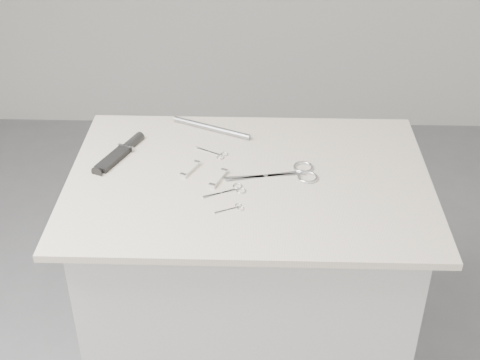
{
  "coord_description": "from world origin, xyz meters",
  "views": [
    {
      "loc": [
        0.02,
        -1.54,
        1.93
      ],
      "look_at": [
        -0.02,
        -0.01,
        0.92
      ],
      "focal_mm": 50.0,
      "sensor_mm": 36.0,
      "label": 1
    }
  ],
  "objects_px": {
    "large_shears": "(291,174)",
    "metal_rail": "(211,128)",
    "pocket_knife_b": "(218,178)",
    "tiny_scissors": "(233,209)",
    "embroidery_scissors_a": "(231,190)",
    "embroidery_scissors_b": "(216,154)",
    "pocket_knife_a": "(190,169)",
    "sheathed_knife": "(122,151)",
    "plinth": "(248,302)"
  },
  "relations": [
    {
      "from": "sheathed_knife",
      "to": "pocket_knife_b",
      "type": "height_order",
      "value": "sheathed_knife"
    },
    {
      "from": "embroidery_scissors_b",
      "to": "sheathed_knife",
      "type": "relative_size",
      "value": 0.47
    },
    {
      "from": "pocket_knife_a",
      "to": "pocket_knife_b",
      "type": "distance_m",
      "value": 0.09
    },
    {
      "from": "pocket_knife_b",
      "to": "pocket_knife_a",
      "type": "bearing_deg",
      "value": 82.71
    },
    {
      "from": "tiny_scissors",
      "to": "sheathed_knife",
      "type": "xyz_separation_m",
      "value": [
        -0.33,
        0.27,
        0.01
      ]
    },
    {
      "from": "sheathed_knife",
      "to": "pocket_knife_a",
      "type": "distance_m",
      "value": 0.22
    },
    {
      "from": "embroidery_scissors_b",
      "to": "tiny_scissors",
      "type": "xyz_separation_m",
      "value": [
        0.06,
        -0.27,
        -0.0
      ]
    },
    {
      "from": "metal_rail",
      "to": "embroidery_scissors_a",
      "type": "bearing_deg",
      "value": -77.16
    },
    {
      "from": "pocket_knife_b",
      "to": "tiny_scissors",
      "type": "bearing_deg",
      "value": -140.04
    },
    {
      "from": "plinth",
      "to": "pocket_knife_b",
      "type": "xyz_separation_m",
      "value": [
        -0.08,
        -0.02,
        0.48
      ]
    },
    {
      "from": "embroidery_scissors_a",
      "to": "tiny_scissors",
      "type": "relative_size",
      "value": 1.5
    },
    {
      "from": "embroidery_scissors_a",
      "to": "metal_rail",
      "type": "height_order",
      "value": "metal_rail"
    },
    {
      "from": "metal_rail",
      "to": "tiny_scissors",
      "type": "bearing_deg",
      "value": -78.72
    },
    {
      "from": "embroidery_scissors_b",
      "to": "sheathed_knife",
      "type": "bearing_deg",
      "value": -149.82
    },
    {
      "from": "plinth",
      "to": "large_shears",
      "type": "bearing_deg",
      "value": 8.76
    },
    {
      "from": "large_shears",
      "to": "pocket_knife_b",
      "type": "xyz_separation_m",
      "value": [
        -0.2,
        -0.03,
        0.0
      ]
    },
    {
      "from": "large_shears",
      "to": "sheathed_knife",
      "type": "relative_size",
      "value": 1.22
    },
    {
      "from": "large_shears",
      "to": "pocket_knife_a",
      "type": "bearing_deg",
      "value": 166.98
    },
    {
      "from": "embroidery_scissors_a",
      "to": "pocket_knife_a",
      "type": "height_order",
      "value": "pocket_knife_a"
    },
    {
      "from": "embroidery_scissors_a",
      "to": "tiny_scissors",
      "type": "distance_m",
      "value": 0.08
    },
    {
      "from": "sheathed_knife",
      "to": "metal_rail",
      "type": "distance_m",
      "value": 0.29
    },
    {
      "from": "embroidery_scissors_b",
      "to": "metal_rail",
      "type": "distance_m",
      "value": 0.14
    },
    {
      "from": "large_shears",
      "to": "sheathed_knife",
      "type": "height_order",
      "value": "sheathed_knife"
    },
    {
      "from": "embroidery_scissors_b",
      "to": "pocket_knife_b",
      "type": "xyz_separation_m",
      "value": [
        0.01,
        -0.14,
        0.0
      ]
    },
    {
      "from": "large_shears",
      "to": "embroidery_scissors_a",
      "type": "height_order",
      "value": "large_shears"
    },
    {
      "from": "sheathed_knife",
      "to": "pocket_knife_a",
      "type": "bearing_deg",
      "value": -89.84
    },
    {
      "from": "embroidery_scissors_a",
      "to": "embroidery_scissors_b",
      "type": "height_order",
      "value": "same"
    },
    {
      "from": "large_shears",
      "to": "metal_rail",
      "type": "height_order",
      "value": "metal_rail"
    },
    {
      "from": "large_shears",
      "to": "metal_rail",
      "type": "bearing_deg",
      "value": 123.57
    },
    {
      "from": "pocket_knife_a",
      "to": "pocket_knife_b",
      "type": "bearing_deg",
      "value": -92.82
    },
    {
      "from": "large_shears",
      "to": "pocket_knife_b",
      "type": "distance_m",
      "value": 0.2
    },
    {
      "from": "embroidery_scissors_b",
      "to": "metal_rail",
      "type": "height_order",
      "value": "metal_rail"
    },
    {
      "from": "embroidery_scissors_a",
      "to": "sheathed_knife",
      "type": "distance_m",
      "value": 0.37
    },
    {
      "from": "sheathed_knife",
      "to": "pocket_knife_b",
      "type": "relative_size",
      "value": 2.28
    },
    {
      "from": "pocket_knife_a",
      "to": "metal_rail",
      "type": "distance_m",
      "value": 0.24
    },
    {
      "from": "large_shears",
      "to": "sheathed_knife",
      "type": "bearing_deg",
      "value": 157.74
    },
    {
      "from": "plinth",
      "to": "pocket_knife_b",
      "type": "height_order",
      "value": "pocket_knife_b"
    },
    {
      "from": "plinth",
      "to": "embroidery_scissors_b",
      "type": "relative_size",
      "value": 9.21
    },
    {
      "from": "embroidery_scissors_a",
      "to": "embroidery_scissors_b",
      "type": "bearing_deg",
      "value": 80.49
    },
    {
      "from": "plinth",
      "to": "embroidery_scissors_b",
      "type": "height_order",
      "value": "embroidery_scissors_b"
    },
    {
      "from": "plinth",
      "to": "embroidery_scissors_b",
      "type": "distance_m",
      "value": 0.5
    },
    {
      "from": "sheathed_knife",
      "to": "pocket_knife_b",
      "type": "distance_m",
      "value": 0.32
    },
    {
      "from": "tiny_scissors",
      "to": "metal_rail",
      "type": "distance_m",
      "value": 0.42
    },
    {
      "from": "tiny_scissors",
      "to": "pocket_knife_b",
      "type": "bearing_deg",
      "value": 83.64
    },
    {
      "from": "sheathed_knife",
      "to": "embroidery_scissors_a",
      "type": "bearing_deg",
      "value": -96.32
    },
    {
      "from": "plinth",
      "to": "metal_rail",
      "type": "height_order",
      "value": "metal_rail"
    },
    {
      "from": "embroidery_scissors_b",
      "to": "sheathed_knife",
      "type": "height_order",
      "value": "sheathed_knife"
    },
    {
      "from": "large_shears",
      "to": "embroidery_scissors_a",
      "type": "distance_m",
      "value": 0.18
    },
    {
      "from": "sheathed_knife",
      "to": "metal_rail",
      "type": "xyz_separation_m",
      "value": [
        0.25,
        0.14,
        0.0
      ]
    },
    {
      "from": "embroidery_scissors_b",
      "to": "sheathed_knife",
      "type": "xyz_separation_m",
      "value": [
        -0.27,
        -0.0,
        0.01
      ]
    }
  ]
}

